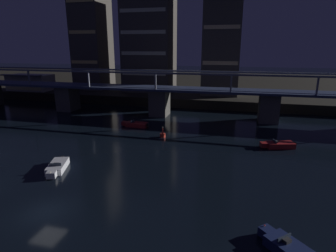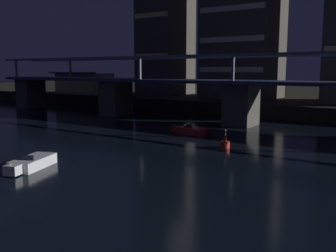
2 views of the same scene
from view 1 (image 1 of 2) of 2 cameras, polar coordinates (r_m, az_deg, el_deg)
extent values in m
plane|color=black|center=(28.04, -23.72, -15.83)|extent=(400.00, 400.00, 0.00)
cube|color=black|center=(106.11, 5.33, 8.70)|extent=(240.00, 80.00, 2.20)
cube|color=#4C4944|center=(68.56, -19.80, 5.37)|extent=(3.60, 4.40, 5.55)
cube|color=#4C4944|center=(59.38, -1.73, 4.81)|extent=(3.60, 4.40, 5.55)
cube|color=#4C4944|center=(57.59, 19.86, 3.53)|extent=(3.60, 4.40, 5.55)
cube|color=#2D3856|center=(58.88, -1.76, 7.68)|extent=(93.87, 6.40, 0.45)
cube|color=slate|center=(55.72, -2.61, 10.76)|extent=(93.87, 0.36, 0.36)
cube|color=slate|center=(61.29, -1.04, 11.23)|extent=(93.87, 0.36, 0.36)
cube|color=slate|center=(70.02, -26.55, 8.85)|extent=(0.30, 0.30, 3.20)
cube|color=slate|center=(61.63, -15.93, 9.17)|extent=(0.30, 0.30, 3.20)
cube|color=slate|center=(55.89, -2.58, 9.12)|extent=(0.30, 0.30, 3.20)
cube|color=slate|center=(53.63, 12.77, 8.47)|extent=(0.30, 0.30, 3.20)
cube|color=slate|center=(55.31, 28.22, 7.21)|extent=(0.30, 0.30, 3.20)
cube|color=#423D38|center=(87.56, -15.54, 20.45)|extent=(8.59, 10.46, 39.58)
cube|color=#F2D172|center=(82.69, -16.73, 12.40)|extent=(7.90, 0.10, 0.90)
cube|color=#F2D172|center=(82.69, -17.18, 17.88)|extent=(7.90, 0.10, 0.90)
cube|color=#F2D172|center=(83.45, -17.66, 23.29)|extent=(7.90, 0.10, 0.90)
cube|color=#423D38|center=(79.77, -3.82, 16.55)|extent=(13.00, 10.88, 25.95)
cube|color=beige|center=(74.84, -5.00, 10.61)|extent=(11.96, 0.10, 0.90)
cube|color=beige|center=(74.56, -5.10, 14.59)|extent=(11.96, 0.10, 0.90)
cube|color=beige|center=(74.63, -5.20, 18.57)|extent=(11.96, 0.10, 0.90)
cube|color=beige|center=(75.07, -5.31, 22.53)|extent=(11.96, 0.10, 0.90)
cube|color=#423D38|center=(76.09, 11.38, 22.04)|extent=(9.09, 11.60, 41.07)
cube|color=beige|center=(69.85, 10.57, 12.53)|extent=(8.36, 0.10, 0.90)
cube|color=beige|center=(69.90, 10.93, 19.26)|extent=(8.36, 0.10, 0.90)
cube|color=#B2AD9E|center=(89.51, -26.24, 7.99)|extent=(12.00, 6.00, 4.40)
cube|color=#EAD88C|center=(87.26, -27.47, 7.38)|extent=(11.20, 0.10, 2.64)
cube|color=#4C4C51|center=(86.57, -27.94, 9.14)|extent=(12.40, 1.60, 0.30)
cube|color=silver|center=(36.11, -21.60, -7.65)|extent=(2.98, 4.28, 0.80)
cube|color=silver|center=(33.99, -22.70, -9.16)|extent=(1.23, 1.17, 0.70)
cube|color=#283342|center=(35.14, -22.07, -7.32)|extent=(1.31, 0.54, 0.36)
cube|color=#262628|center=(35.38, -21.94, -7.25)|extent=(0.66, 0.56, 0.24)
cube|color=black|center=(37.98, -20.73, -6.23)|extent=(0.46, 0.46, 0.60)
sphere|color=beige|center=(33.60, -22.91, -8.67)|extent=(0.12, 0.12, 0.12)
cube|color=maroon|center=(51.50, -6.42, 0.29)|extent=(3.99, 1.98, 0.80)
cube|color=maroon|center=(52.44, -8.84, 0.54)|extent=(0.94, 1.03, 0.70)
cube|color=#283342|center=(51.67, -7.31, 0.98)|extent=(0.16, 1.35, 0.36)
cube|color=#262628|center=(51.59, -7.05, 0.90)|extent=(0.42, 0.58, 0.24)
cube|color=black|center=(50.69, -4.17, 0.21)|extent=(0.38, 0.38, 0.60)
sphere|color=red|center=(52.44, -9.11, 1.01)|extent=(0.12, 0.12, 0.12)
cube|color=maroon|center=(43.76, 21.90, -3.61)|extent=(4.26, 2.81, 0.80)
cube|color=maroon|center=(42.83, 18.96, -3.65)|extent=(1.14, 1.20, 0.70)
cube|color=#283342|center=(43.25, 20.95, -2.92)|extent=(0.47, 1.33, 0.36)
cube|color=#262628|center=(43.36, 21.25, -2.99)|extent=(0.54, 0.65, 0.24)
cube|color=black|center=(44.65, 24.45, -3.38)|extent=(0.45, 0.45, 0.60)
sphere|color=#33D84C|center=(42.61, 18.70, -3.12)|extent=(0.12, 0.12, 0.12)
cube|color=#19234C|center=(22.93, 24.24, -22.44)|extent=(3.97, 4.10, 0.80)
cube|color=#19234C|center=(24.05, 19.48, -19.75)|extent=(1.34, 1.33, 0.70)
cube|color=#283342|center=(22.98, 22.64, -20.35)|extent=(1.06, 0.99, 0.36)
cube|color=#262628|center=(22.89, 23.14, -20.74)|extent=(0.68, 0.67, 0.24)
sphere|color=red|center=(23.94, 19.12, -18.64)|extent=(0.12, 0.12, 0.12)
cylinder|color=red|center=(45.26, -1.09, -1.93)|extent=(0.90, 0.90, 0.60)
cone|color=red|center=(45.02, -1.09, -0.96)|extent=(0.36, 0.36, 1.00)
sphere|color=#F2EAB2|center=(44.86, -1.10, -0.25)|extent=(0.16, 0.16, 0.16)
camera|label=2|loc=(11.73, 34.00, -21.84)|focal=40.82mm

